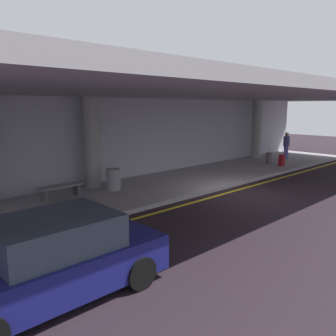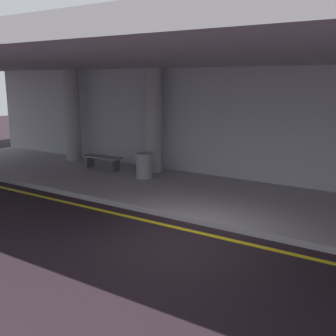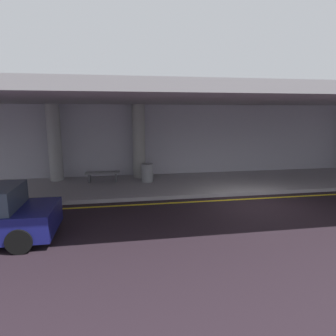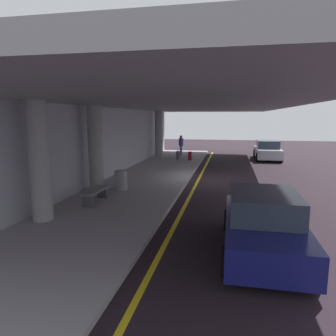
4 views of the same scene
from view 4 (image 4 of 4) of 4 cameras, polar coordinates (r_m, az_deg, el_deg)
name	(u,v)px [view 4 (image 4 of 4)]	position (r m, az deg, el deg)	size (l,w,h in m)	color
ground_plane	(209,180)	(16.70, 7.56, -2.15)	(60.00, 60.00, 0.00)	black
sidewalk	(153,176)	(17.16, -2.82, -1.52)	(26.00, 4.20, 0.15)	#989499
lane_stripe_yellow	(199,179)	(16.74, 5.66, -2.07)	(26.00, 0.14, 0.01)	yellow
support_column_far_left	(40,162)	(10.15, -22.52, 1.09)	(0.63, 0.63, 3.65)	#99999A
support_column_left_mid	(96,149)	(13.63, -13.18, 3.49)	(0.63, 0.63, 3.65)	#979793
support_column_center	(159,134)	(25.02, -1.70, 6.30)	(0.63, 0.63, 3.65)	#929994
ceiling_overhang	(161,105)	(16.75, -1.24, 11.55)	(28.00, 13.20, 0.30)	gray
terminal_back_wall	(113,143)	(17.60, -10.02, 4.62)	(26.00, 0.30, 3.80)	#AAA8B5
car_silver	(267,150)	(25.60, 17.82, 3.09)	(4.10, 1.92, 1.50)	#B5B5C2
car_navy	(263,224)	(8.05, 17.12, -9.89)	(4.10, 1.92, 1.50)	navy
traveler_with_luggage	(181,144)	(25.52, 2.41, 4.41)	(0.38, 0.38, 1.68)	#5956A2
suitcase_upright_primary	(178,155)	(23.42, 1.80, 2.37)	(0.36, 0.22, 0.90)	#60575F
suitcase_upright_secondary	(190,156)	(23.04, 4.05, 2.24)	(0.36, 0.22, 0.90)	maroon
bench_metal	(95,193)	(11.96, -13.22, -4.48)	(1.60, 0.50, 0.48)	slate
trash_bin_steel	(121,180)	(13.74, -8.66, -2.22)	(0.56, 0.56, 0.85)	gray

